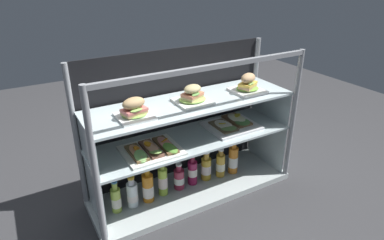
# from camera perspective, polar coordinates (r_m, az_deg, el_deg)

# --- Properties ---
(ground_plane) EXTENTS (6.00, 6.00, 0.02)m
(ground_plane) POSITION_cam_1_polar(r_m,az_deg,el_deg) (2.37, 0.00, -12.25)
(ground_plane) COLOR #343436
(ground_plane) RESTS_ON ground
(case_base_deck) EXTENTS (1.38, 0.45, 0.04)m
(case_base_deck) POSITION_cam_1_polar(r_m,az_deg,el_deg) (2.35, 0.00, -11.64)
(case_base_deck) COLOR #B3BDBB
(case_base_deck) RESTS_ON ground
(case_frame) EXTENTS (1.38, 0.45, 0.96)m
(case_frame) POSITION_cam_1_polar(r_m,az_deg,el_deg) (2.19, -1.66, 0.66)
(case_frame) COLOR gray
(case_frame) RESTS_ON ground
(riser_lower_tier) EXTENTS (1.31, 0.38, 0.36)m
(riser_lower_tier) POSITION_cam_1_polar(r_m,az_deg,el_deg) (2.24, 0.00, -7.47)
(riser_lower_tier) COLOR silver
(riser_lower_tier) RESTS_ON case_base_deck
(shelf_lower_glass) EXTENTS (1.33, 0.40, 0.01)m
(shelf_lower_glass) POSITION_cam_1_polar(r_m,az_deg,el_deg) (2.14, 0.00, -3.20)
(shelf_lower_glass) COLOR silver
(shelf_lower_glass) RESTS_ON riser_lower_tier
(riser_upper_tier) EXTENTS (1.31, 0.38, 0.23)m
(riser_upper_tier) POSITION_cam_1_polar(r_m,az_deg,el_deg) (2.09, 0.00, -0.18)
(riser_upper_tier) COLOR silver
(riser_upper_tier) RESTS_ON shelf_lower_glass
(shelf_upper_glass) EXTENTS (1.33, 0.40, 0.01)m
(shelf_upper_glass) POSITION_cam_1_polar(r_m,az_deg,el_deg) (2.04, 0.00, 2.99)
(shelf_upper_glass) COLOR silver
(shelf_upper_glass) RESTS_ON riser_upper_tier
(plated_roll_sandwich_mid_right) EXTENTS (0.19, 0.19, 0.12)m
(plated_roll_sandwich_mid_right) POSITION_cam_1_polar(r_m,az_deg,el_deg) (1.83, -9.91, 1.73)
(plated_roll_sandwich_mid_right) COLOR white
(plated_roll_sandwich_mid_right) RESTS_ON shelf_upper_glass
(plated_roll_sandwich_near_right_corner) EXTENTS (0.20, 0.20, 0.11)m
(plated_roll_sandwich_near_right_corner) POSITION_cam_1_polar(r_m,az_deg,el_deg) (2.00, 0.08, 4.05)
(plated_roll_sandwich_near_right_corner) COLOR white
(plated_roll_sandwich_near_right_corner) RESTS_ON shelf_upper_glass
(plated_roll_sandwich_center) EXTENTS (0.20, 0.20, 0.13)m
(plated_roll_sandwich_center) POSITION_cam_1_polar(r_m,az_deg,el_deg) (2.21, 9.55, 5.91)
(plated_roll_sandwich_center) COLOR white
(plated_roll_sandwich_center) RESTS_ON shelf_upper_glass
(open_sandwich_tray_far_right) EXTENTS (0.34, 0.29, 0.06)m
(open_sandwich_tray_far_right) POSITION_cam_1_polar(r_m,az_deg,el_deg) (1.98, -6.90, -5.05)
(open_sandwich_tray_far_right) COLOR white
(open_sandwich_tray_far_right) RESTS_ON shelf_lower_glass
(open_sandwich_tray_near_left_corner) EXTENTS (0.34, 0.29, 0.06)m
(open_sandwich_tray_near_left_corner) POSITION_cam_1_polar(r_m,az_deg,el_deg) (2.29, 6.84, -0.70)
(open_sandwich_tray_near_left_corner) COLOR white
(open_sandwich_tray_near_left_corner) RESTS_ON shelf_lower_glass
(juice_bottle_front_second) EXTENTS (0.06, 0.06, 0.22)m
(juice_bottle_front_second) POSITION_cam_1_polar(r_m,az_deg,el_deg) (2.14, -12.92, -13.16)
(juice_bottle_front_second) COLOR #B5D14F
(juice_bottle_front_second) RESTS_ON case_base_deck
(juice_bottle_front_right_end) EXTENTS (0.07, 0.07, 0.22)m
(juice_bottle_front_right_end) POSITION_cam_1_polar(r_m,az_deg,el_deg) (2.16, -10.22, -12.44)
(juice_bottle_front_right_end) COLOR white
(juice_bottle_front_right_end) RESTS_ON case_base_deck
(juice_bottle_front_left_end) EXTENTS (0.07, 0.07, 0.24)m
(juice_bottle_front_left_end) POSITION_cam_1_polar(r_m,az_deg,el_deg) (2.18, -7.57, -11.53)
(juice_bottle_front_left_end) COLOR orange
(juice_bottle_front_left_end) RESTS_ON case_base_deck
(juice_bottle_front_middle) EXTENTS (0.06, 0.06, 0.24)m
(juice_bottle_front_middle) POSITION_cam_1_polar(r_m,az_deg,el_deg) (2.22, -5.04, -10.39)
(juice_bottle_front_middle) COLOR #B2D945
(juice_bottle_front_middle) RESTS_ON case_base_deck
(juice_bottle_near_post) EXTENTS (0.07, 0.07, 0.19)m
(juice_bottle_near_post) POSITION_cam_1_polar(r_m,az_deg,el_deg) (2.28, -2.24, -10.01)
(juice_bottle_near_post) COLOR #9E2943
(juice_bottle_near_post) RESTS_ON case_base_deck
(juice_bottle_back_center) EXTENTS (0.07, 0.07, 0.23)m
(juice_bottle_back_center) POSITION_cam_1_polar(r_m,az_deg,el_deg) (2.31, 0.08, -8.88)
(juice_bottle_back_center) COLOR #931A47
(juice_bottle_back_center) RESTS_ON case_base_deck
(juice_bottle_back_right) EXTENTS (0.07, 0.07, 0.22)m
(juice_bottle_back_right) POSITION_cam_1_polar(r_m,az_deg,el_deg) (2.37, 2.43, -8.19)
(juice_bottle_back_right) COLOR gold
(juice_bottle_back_right) RESTS_ON case_base_deck
(juice_bottle_tucked_behind) EXTENTS (0.07, 0.07, 0.22)m
(juice_bottle_tucked_behind) POSITION_cam_1_polar(r_m,az_deg,el_deg) (2.40, 4.92, -7.68)
(juice_bottle_tucked_behind) COLOR gold
(juice_bottle_tucked_behind) RESTS_ON case_base_deck
(juice_bottle_back_left) EXTENTS (0.07, 0.07, 0.25)m
(juice_bottle_back_left) POSITION_cam_1_polar(r_m,az_deg,el_deg) (2.44, 7.10, -6.84)
(juice_bottle_back_left) COLOR orange
(juice_bottle_back_left) RESTS_ON case_base_deck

